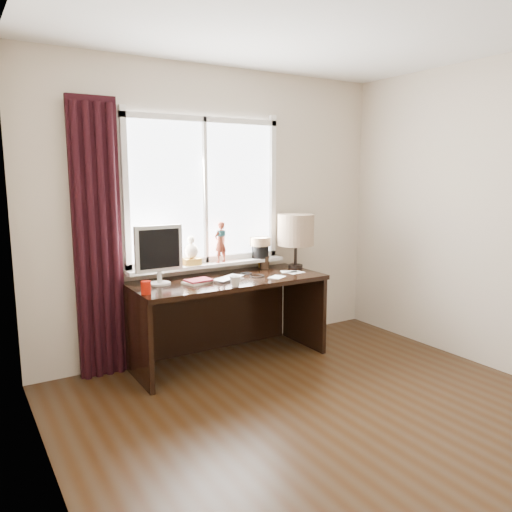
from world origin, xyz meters
TOP-DOWN VIEW (x-y plane):
  - floor at (0.00, 0.00)m, footprint 3.50×4.00m
  - wall_back at (0.00, 2.00)m, footprint 3.50×0.00m
  - wall_left at (-1.75, 0.00)m, footprint 0.00×4.00m
  - laptop at (-0.13, 1.58)m, footprint 0.37×0.32m
  - mug at (-0.20, 1.33)m, footprint 0.13×0.13m
  - red_cup at (-0.90, 1.47)m, footprint 0.08×0.08m
  - window at (-0.13, 1.95)m, footprint 1.52×0.20m
  - curtain at (-1.13, 1.91)m, footprint 0.38×0.09m
  - desk at (-0.10, 1.73)m, footprint 1.70×0.70m
  - monitor at (-0.69, 1.73)m, footprint 0.40×0.18m
  - notebook_stack at (-0.40, 1.61)m, footprint 0.26×0.22m
  - brush_holder at (0.42, 1.86)m, footprint 0.09×0.09m
  - icon_frame at (0.45, 1.93)m, footprint 0.10×0.04m
  - table_lamp at (0.70, 1.74)m, footprint 0.35×0.35m
  - loose_papers at (0.46, 1.53)m, footprint 0.43×0.30m
  - desk_cables at (0.14, 1.65)m, footprint 0.20×0.31m

SIDE VIEW (x-z plane):
  - floor at x=0.00m, z-range 0.00..0.00m
  - desk at x=-0.10m, z-range 0.13..0.88m
  - loose_papers at x=0.46m, z-range 0.75..0.75m
  - desk_cables at x=0.14m, z-range 0.75..0.76m
  - laptop at x=-0.13m, z-range 0.75..0.77m
  - notebook_stack at x=-0.40m, z-range 0.75..0.78m
  - mug at x=-0.20m, z-range 0.75..0.84m
  - red_cup at x=-0.90m, z-range 0.75..0.85m
  - brush_holder at x=0.42m, z-range 0.69..0.94m
  - icon_frame at x=0.45m, z-range 0.75..0.88m
  - monitor at x=-0.69m, z-range 0.78..1.27m
  - table_lamp at x=0.70m, z-range 0.85..1.37m
  - curtain at x=-1.13m, z-range -0.01..2.24m
  - wall_back at x=0.00m, z-range 0.00..2.60m
  - wall_left at x=-1.75m, z-range 0.00..2.60m
  - window at x=-0.13m, z-range 0.61..2.01m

